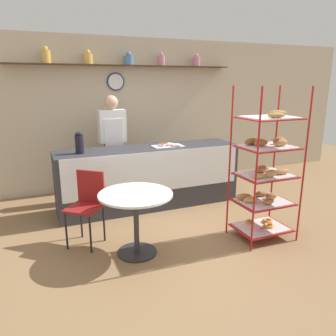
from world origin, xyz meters
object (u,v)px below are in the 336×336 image
Objects in this scene: cafe_chair at (88,200)px; coffee_carafe at (79,143)px; donut_tray_counter at (169,145)px; cafe_table at (136,208)px; person_worker at (113,143)px; pastry_rack at (265,172)px.

coffee_carafe is at bearing 126.25° from cafe_chair.
cafe_table is at bearing -125.73° from donut_tray_counter.
person_worker is at bearing 105.33° from cafe_chair.
pastry_rack is 3.93× the size of donut_tray_counter.
cafe_chair is 1.71m from donut_tray_counter.
coffee_carafe is 0.63× the size of donut_tray_counter.
pastry_rack is at bearing -68.00° from donut_tray_counter.
donut_tray_counter is (0.97, 1.35, 0.41)m from cafe_table.
cafe_chair is at bearing 132.51° from cafe_table.
coffee_carafe is at bearing -136.27° from person_worker.
coffee_carafe reaches higher than cafe_table.
cafe_chair is at bearing -149.09° from donut_tray_counter.
donut_tray_counter is at bearing 112.00° from pastry_rack.
person_worker is (-1.38, 2.15, 0.09)m from pastry_rack.
coffee_carafe is at bearing 179.70° from donut_tray_counter.
donut_tray_counter is (1.42, 0.85, 0.41)m from cafe_chair.
pastry_rack is 2.27× the size of cafe_table.
pastry_rack is 6.19× the size of coffee_carafe.
cafe_table is (-0.22, -1.94, -0.39)m from person_worker.
cafe_table is 1.51m from coffee_carafe.
pastry_rack reaches higher than coffee_carafe.
cafe_table is at bearing -96.44° from person_worker.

